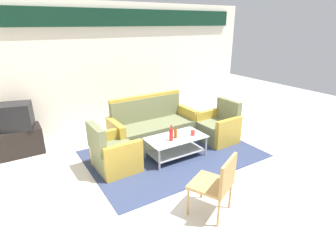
{
  "coord_description": "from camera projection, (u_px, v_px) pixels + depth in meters",
  "views": [
    {
      "loc": [
        -2.65,
        -2.84,
        2.37
      ],
      "look_at": [
        -0.31,
        0.87,
        0.65
      ],
      "focal_mm": 28.26,
      "sensor_mm": 36.0,
      "label": 1
    }
  ],
  "objects": [
    {
      "name": "ground_plane",
      "position": [
        212.0,
        175.0,
        4.42
      ],
      "size": [
        14.0,
        14.0,
        0.0
      ],
      "primitive_type": "plane",
      "color": "beige"
    },
    {
      "name": "wall_back",
      "position": [
        130.0,
        63.0,
        6.28
      ],
      "size": [
        6.52,
        0.19,
        2.8
      ],
      "color": "silver",
      "rests_on": "ground"
    },
    {
      "name": "rug",
      "position": [
        173.0,
        154.0,
        5.11
      ],
      "size": [
        3.14,
        2.19,
        0.01
      ],
      "primitive_type": "cube",
      "color": "#2D3856",
      "rests_on": "ground"
    },
    {
      "name": "couch",
      "position": [
        153.0,
        128.0,
        5.53
      ],
      "size": [
        1.81,
        0.76,
        0.96
      ],
      "rotation": [
        0.0,
        0.0,
        3.16
      ],
      "color": "#6B704C",
      "rests_on": "rug"
    },
    {
      "name": "armchair_left",
      "position": [
        114.0,
        154.0,
        4.49
      ],
      "size": [
        0.72,
        0.78,
        0.85
      ],
      "rotation": [
        0.0,
        0.0,
        -1.54
      ],
      "color": "#6B704C",
      "rests_on": "rug"
    },
    {
      "name": "armchair_right",
      "position": [
        218.0,
        128.0,
        5.6
      ],
      "size": [
        0.72,
        0.78,
        0.85
      ],
      "rotation": [
        0.0,
        0.0,
        1.6
      ],
      "color": "#6B704C",
      "rests_on": "rug"
    },
    {
      "name": "coffee_table",
      "position": [
        176.0,
        144.0,
        4.89
      ],
      "size": [
        1.1,
        0.6,
        0.4
      ],
      "color": "silver",
      "rests_on": "rug"
    },
    {
      "name": "bottle_red",
      "position": [
        171.0,
        135.0,
        4.67
      ],
      "size": [
        0.07,
        0.07,
        0.29
      ],
      "color": "red",
      "rests_on": "coffee_table"
    },
    {
      "name": "bottle_brown",
      "position": [
        176.0,
        133.0,
        4.78
      ],
      "size": [
        0.06,
        0.06,
        0.24
      ],
      "color": "brown",
      "rests_on": "coffee_table"
    },
    {
      "name": "cup",
      "position": [
        193.0,
        133.0,
        4.91
      ],
      "size": [
        0.08,
        0.08,
        0.1
      ],
      "primitive_type": "cylinder",
      "color": "red",
      "rests_on": "coffee_table"
    },
    {
      "name": "tv_stand",
      "position": [
        20.0,
        141.0,
        5.04
      ],
      "size": [
        0.8,
        0.5,
        0.52
      ],
      "primitive_type": "cube",
      "color": "black",
      "rests_on": "ground"
    },
    {
      "name": "television",
      "position": [
        14.0,
        116.0,
        4.86
      ],
      "size": [
        0.69,
        0.57,
        0.48
      ],
      "rotation": [
        0.0,
        0.0,
        2.9
      ],
      "color": "black",
      "rests_on": "tv_stand"
    },
    {
      "name": "wicker_chair",
      "position": [
        217.0,
        181.0,
        3.34
      ],
      "size": [
        0.64,
        0.64,
        0.84
      ],
      "rotation": [
        0.0,
        0.0,
        0.45
      ],
      "color": "#AD844C",
      "rests_on": "ground"
    }
  ]
}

